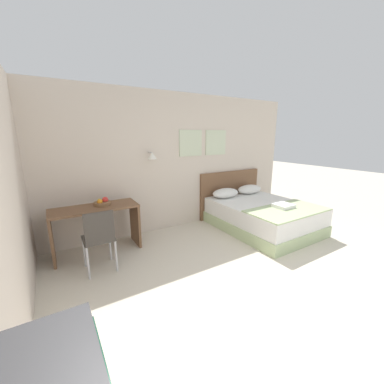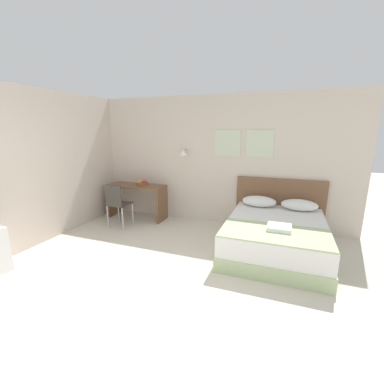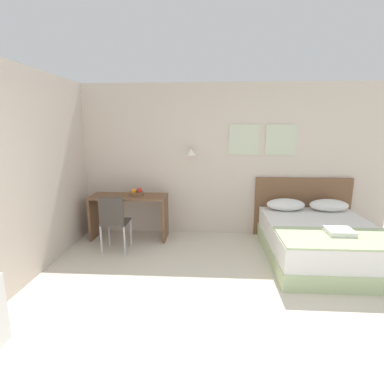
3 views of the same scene
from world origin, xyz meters
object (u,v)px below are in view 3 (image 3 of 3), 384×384
(desk_chair, at_px, (114,220))
(pillow_right, at_px, (329,205))
(desk, at_px, (129,208))
(folded_towel_near_foot, at_px, (340,231))
(fruit_bowl, at_px, (136,193))
(headboard, at_px, (302,207))
(throw_blanket, at_px, (339,238))
(bed, at_px, (321,242))
(pillow_left, at_px, (286,205))

(desk_chair, bearing_deg, pillow_right, 11.42)
(pillow_right, distance_m, desk, 3.39)
(folded_towel_near_foot, xyz_separation_m, desk, (-3.09, 1.12, -0.05))
(desk, xyz_separation_m, fruit_bowl, (0.13, 0.04, 0.27))
(headboard, xyz_separation_m, folded_towel_near_foot, (0.05, -1.44, 0.06))
(headboard, relative_size, throw_blanket, 1.11)
(bed, height_order, pillow_right, pillow_right)
(pillow_right, relative_size, throw_blanket, 0.42)
(throw_blanket, bearing_deg, headboard, 90.00)
(pillow_right, relative_size, desk, 0.49)
(pillow_right, bearing_deg, throw_blanket, -105.17)
(desk, distance_m, fruit_bowl, 0.30)
(bed, distance_m, throw_blanket, 0.63)
(headboard, bearing_deg, desk_chair, -162.73)
(bed, xyz_separation_m, folded_towel_near_foot, (0.05, -0.43, 0.32))
(bed, height_order, throw_blanket, throw_blanket)
(pillow_left, distance_m, fruit_bowl, 2.55)
(pillow_right, xyz_separation_m, desk_chair, (-3.46, -0.70, -0.10))
(folded_towel_near_foot, bearing_deg, pillow_right, 75.63)
(bed, xyz_separation_m, headboard, (0.00, 1.01, 0.26))
(headboard, relative_size, pillow_right, 2.63)
(throw_blanket, xyz_separation_m, desk_chair, (-3.10, 0.62, -0.01))
(headboard, height_order, fruit_bowl, headboard)
(bed, xyz_separation_m, desk, (-3.03, 0.69, 0.28))
(pillow_left, height_order, pillow_right, same)
(bed, bearing_deg, headboard, 90.00)
(bed, distance_m, pillow_left, 0.90)
(desk_chair, bearing_deg, desk, 83.93)
(desk, bearing_deg, bed, -12.80)
(bed, height_order, fruit_bowl, fruit_bowl)
(pillow_right, xyz_separation_m, desk, (-3.39, -0.06, -0.09))
(throw_blanket, distance_m, fruit_bowl, 3.19)
(bed, xyz_separation_m, pillow_right, (0.36, 0.74, 0.37))
(fruit_bowl, bearing_deg, pillow_right, 0.33)
(headboard, bearing_deg, throw_blanket, -90.00)
(fruit_bowl, bearing_deg, folded_towel_near_foot, -21.36)
(bed, relative_size, desk_chair, 2.18)
(folded_towel_near_foot, relative_size, desk_chair, 0.37)
(bed, height_order, desk_chair, desk_chair)
(bed, height_order, desk, desk)
(desk_chair, relative_size, fruit_bowl, 3.40)
(pillow_left, bearing_deg, headboard, 36.76)
(headboard, relative_size, folded_towel_near_foot, 5.02)
(throw_blanket, relative_size, fruit_bowl, 5.65)
(bed, distance_m, desk, 3.12)
(pillow_left, height_order, fruit_bowl, fruit_bowl)
(pillow_right, bearing_deg, desk, -179.05)
(fruit_bowl, bearing_deg, pillow_left, 0.42)
(headboard, bearing_deg, folded_towel_near_foot, -87.83)
(bed, distance_m, pillow_right, 0.90)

